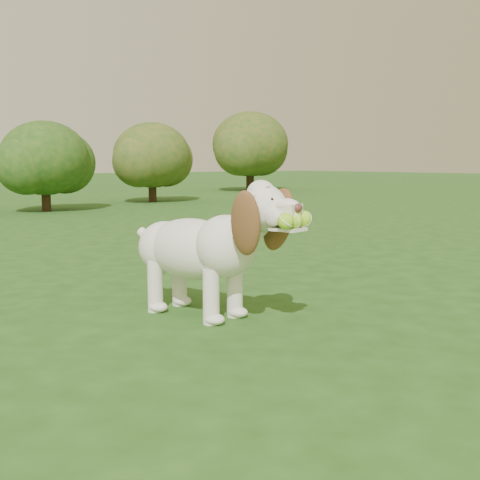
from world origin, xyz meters
TOP-DOWN VIEW (x-y plane):
  - ground at (0.00, 0.00)m, footprint 80.00×80.00m
  - dog at (0.23, 0.16)m, footprint 0.54×1.14m
  - shrub_d at (4.80, 8.53)m, footprint 1.59×1.59m
  - shrub_c at (2.17, 7.56)m, footprint 1.46×1.46m
  - shrub_h at (9.60, 11.16)m, footprint 2.20×2.20m

SIDE VIEW (x-z plane):
  - ground at x=0.00m, z-range 0.00..0.00m
  - dog at x=0.23m, z-range 0.02..0.76m
  - shrub_c at x=2.17m, z-range 0.13..1.65m
  - shrub_d at x=4.80m, z-range 0.14..1.79m
  - shrub_h at x=9.60m, z-range 0.20..2.48m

